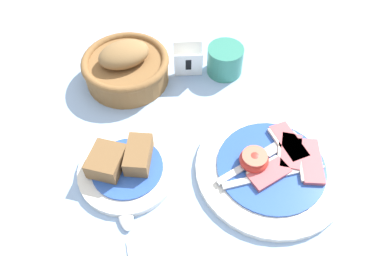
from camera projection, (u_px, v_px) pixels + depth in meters
ground_plane at (205, 169)px, 0.67m from camera, size 3.00×3.00×0.00m
breakfast_plate at (271, 166)px, 0.67m from camera, size 0.27×0.27×0.04m
bread_plate at (126, 166)px, 0.66m from camera, size 0.18×0.18×0.05m
sugar_cup at (225, 59)px, 0.80m from camera, size 0.08×0.08×0.06m
bread_basket at (126, 66)px, 0.79m from camera, size 0.18×0.18×0.09m
number_card at (188, 62)px, 0.79m from camera, size 0.06×0.05×0.07m
teaspoon_by_saucer at (128, 227)px, 0.60m from camera, size 0.04×0.19×0.01m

